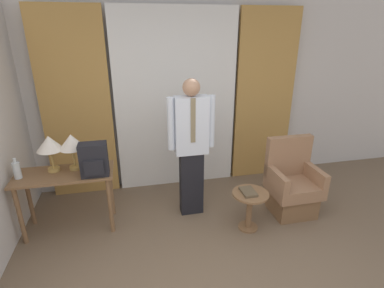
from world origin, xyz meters
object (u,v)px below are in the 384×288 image
(bottle_near_edge, at_px, (17,170))
(backpack, at_px, (94,160))
(person, at_px, (191,144))
(book, at_px, (248,192))
(table_lamp_left, at_px, (49,145))
(table_lamp_right, at_px, (72,143))
(desk, at_px, (66,183))
(side_table, at_px, (250,204))
(armchair, at_px, (292,187))

(bottle_near_edge, xyz_separation_m, backpack, (0.83, -0.11, 0.09))
(person, distance_m, book, 0.89)
(table_lamp_left, height_order, table_lamp_right, same)
(table_lamp_left, height_order, bottle_near_edge, table_lamp_left)
(table_lamp_right, relative_size, backpack, 1.12)
(person, bearing_deg, bottle_near_edge, -178.56)
(table_lamp_left, relative_size, person, 0.24)
(table_lamp_right, distance_m, book, 2.11)
(desk, xyz_separation_m, table_lamp_left, (-0.12, 0.08, 0.46))
(backpack, bearing_deg, bottle_near_edge, 172.43)
(desk, distance_m, side_table, 2.18)
(desk, height_order, backpack, backpack)
(table_lamp_right, distance_m, side_table, 2.19)
(desk, height_order, table_lamp_right, table_lamp_right)
(armchair, height_order, side_table, armchair)
(table_lamp_left, distance_m, person, 1.62)
(desk, height_order, book, desk)
(armchair, relative_size, side_table, 2.02)
(armchair, distance_m, side_table, 0.72)
(bottle_near_edge, bearing_deg, book, -9.89)
(side_table, xyz_separation_m, book, (-0.03, 0.01, 0.17))
(armchair, bearing_deg, side_table, -161.50)
(desk, xyz_separation_m, person, (1.50, 0.02, 0.36))
(side_table, height_order, book, book)
(table_lamp_left, xyz_separation_m, book, (2.19, -0.55, -0.57))
(armchair, xyz_separation_m, side_table, (-0.68, -0.23, -0.03))
(desk, relative_size, table_lamp_left, 2.53)
(backpack, bearing_deg, armchair, -2.66)
(table_lamp_right, height_order, backpack, table_lamp_right)
(backpack, height_order, armchair, backpack)
(desk, distance_m, bottle_near_edge, 0.52)
(person, bearing_deg, backpack, -172.02)
(table_lamp_right, height_order, armchair, table_lamp_right)
(table_lamp_right, bearing_deg, book, -15.72)
(desk, height_order, side_table, desk)
(desk, xyz_separation_m, book, (2.08, -0.47, -0.11))
(desk, xyz_separation_m, table_lamp_right, (0.12, 0.08, 0.46))
(backpack, relative_size, side_table, 0.78)
(bottle_near_edge, xyz_separation_m, book, (2.54, -0.44, -0.34))
(desk, xyz_separation_m, side_table, (2.10, -0.48, -0.28))
(backpack, bearing_deg, book, -11.01)
(desk, bearing_deg, table_lamp_right, 34.66)
(person, bearing_deg, table_lamp_right, 177.57)
(table_lamp_right, height_order, bottle_near_edge, table_lamp_right)
(desk, xyz_separation_m, backpack, (0.36, -0.14, 0.32))
(table_lamp_left, bearing_deg, book, -14.11)
(table_lamp_right, relative_size, side_table, 0.87)
(side_table, bearing_deg, book, 165.13)
(desk, distance_m, table_lamp_left, 0.48)
(table_lamp_right, distance_m, backpack, 0.36)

